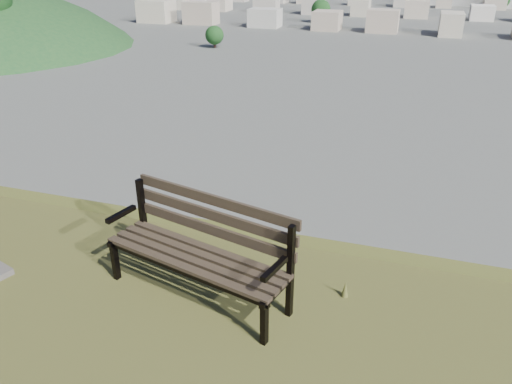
% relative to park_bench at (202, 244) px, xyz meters
% --- Properties ---
extents(park_bench, '(2.10, 1.11, 1.05)m').
position_rel_park_bench_xyz_m(park_bench, '(0.00, 0.00, 0.00)').
color(park_bench, '#3A3021').
rests_on(park_bench, hilltop_mesa).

